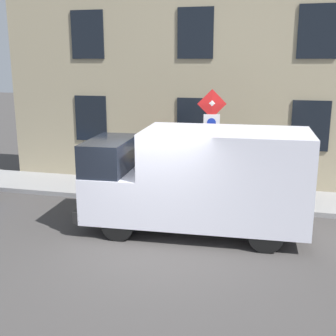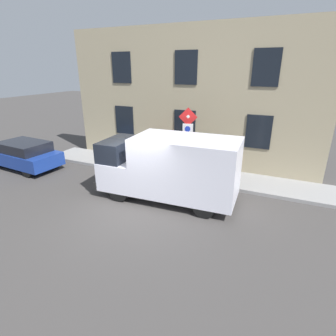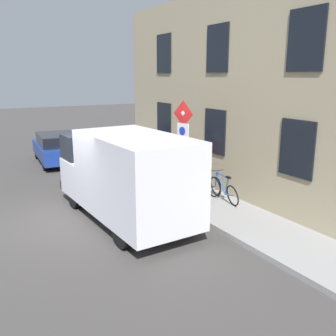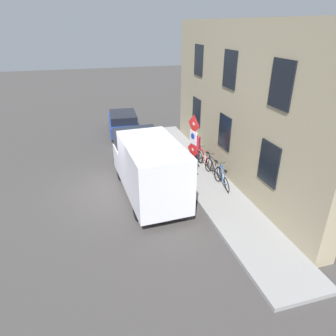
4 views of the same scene
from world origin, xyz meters
name	(u,v)px [view 2 (image 2 of 4)]	position (x,y,z in m)	size (l,w,h in m)	color
ground_plane	(135,209)	(0.00, 0.00, 0.00)	(80.00, 80.00, 0.00)	#3F3C3B
sidewalk_slab	(177,171)	(4.00, 0.00, 0.07)	(2.01, 14.76, 0.14)	gray
building_facade	(188,100)	(5.35, 0.00, 3.36)	(0.75, 12.76, 6.71)	tan
sign_post_stacked	(188,136)	(3.20, -0.81, 2.09)	(0.20, 0.55, 3.03)	#474C47
delivery_van	(170,167)	(1.30, -0.84, 1.33)	(2.26, 5.42, 2.50)	white
parked_hatchback	(24,154)	(1.44, 7.33, 0.73)	(2.04, 4.12, 1.38)	navy
bicycle_blue	(204,163)	(4.46, -1.23, 0.51)	(0.50, 1.72, 0.89)	black
bicycle_black	(184,160)	(4.46, -0.20, 0.51)	(0.46, 1.71, 0.89)	black
bicycle_red	(165,158)	(4.45, 0.83, 0.51)	(0.47, 1.71, 0.89)	black
bicycle_green	(147,155)	(4.46, 1.86, 0.51)	(0.46, 1.71, 0.89)	black
pedestrian	(156,148)	(4.06, 1.13, 1.07)	(0.47, 0.46, 1.72)	#262B47
litter_bin	(161,164)	(3.34, 0.55, 0.59)	(0.44, 0.44, 0.90)	#2D5133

